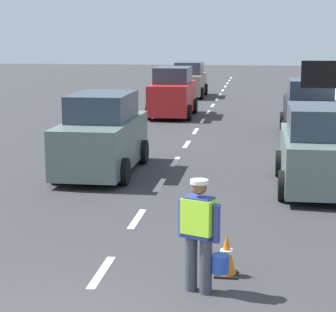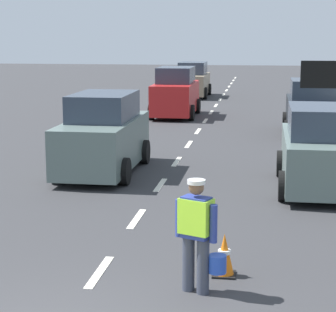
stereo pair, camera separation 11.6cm
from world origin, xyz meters
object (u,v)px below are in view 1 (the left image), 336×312
Objects in this scene: traffic_cone_near at (227,255)px; car_oncoming_third at (189,81)px; car_oncoming_lead at (102,136)px; car_oncoming_second at (173,94)px; car_parked_curbside at (321,151)px; road_worker at (200,230)px; car_parked_far at (309,109)px.

car_oncoming_third reaches higher than traffic_cone_near.
car_oncoming_third is 0.97× the size of car_oncoming_lead.
car_oncoming_second is 1.00× the size of car_parked_curbside.
car_oncoming_lead is at bearing 113.11° from road_worker.
car_oncoming_lead is at bearing -91.35° from car_oncoming_second.
car_parked_far reaches higher than road_worker.
road_worker is 20.14m from car_oncoming_second.
road_worker is 2.49× the size of traffic_cone_near.
traffic_cone_near is 14.82m from car_parked_far.
car_oncoming_second is at bearing 141.18° from car_parked_far.
car_parked_far is (2.60, 15.35, 0.01)m from road_worker.
car_parked_far reaches higher than car_parked_curbside.
traffic_cone_near is 0.16× the size of car_oncoming_third.
car_parked_far is at bearing -38.82° from car_oncoming_second.
car_oncoming_second is (0.25, -9.10, 0.08)m from car_oncoming_third.
car_oncoming_lead reaches higher than car_parked_far.
road_worker is 8.53m from car_oncoming_lead.
traffic_cone_near is 0.16× the size of car_parked_curbside.
traffic_cone_near is at bearing -62.62° from car_oncoming_lead.
road_worker is at bearing -99.62° from car_parked_far.
car_oncoming_second is at bearing 100.08° from traffic_cone_near.
car_oncoming_lead is 1.06× the size of car_oncoming_second.
car_parked_curbside is at bearing 71.36° from road_worker.
car_oncoming_second reaches higher than car_oncoming_lead.
car_oncoming_second reaches higher than car_parked_far.
car_parked_curbside is (5.62, -1.11, -0.06)m from car_oncoming_lead.
car_oncoming_second reaches higher than road_worker.
car_oncoming_lead is at bearing 168.80° from car_parked_curbside.
car_parked_far is at bearing 80.38° from road_worker.
road_worker is 0.38× the size of car_oncoming_lead.
car_parked_curbside is at bearing 72.25° from traffic_cone_near.
car_oncoming_third is 21.15m from car_oncoming_lead.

